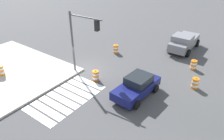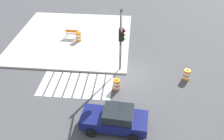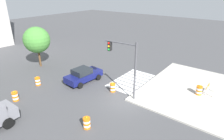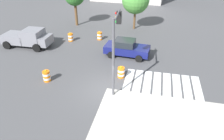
{
  "view_description": "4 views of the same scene",
  "coord_description": "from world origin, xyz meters",
  "px_view_note": "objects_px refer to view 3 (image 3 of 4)",
  "views": [
    {
      "loc": [
        12.79,
        12.56,
        10.12
      ],
      "look_at": [
        -0.32,
        3.02,
        0.89
      ],
      "focal_mm": 34.59,
      "sensor_mm": 36.0,
      "label": 1
    },
    {
      "loc": [
        -0.4,
        17.48,
        12.96
      ],
      "look_at": [
        1.15,
        1.02,
        1.14
      ],
      "focal_mm": 40.86,
      "sensor_mm": 36.0,
      "label": 2
    },
    {
      "loc": [
        -12.97,
        -8.42,
        9.78
      ],
      "look_at": [
        2.02,
        3.09,
        1.66
      ],
      "focal_mm": 30.46,
      "sensor_mm": 36.0,
      "label": 3
    },
    {
      "loc": [
        3.06,
        -11.9,
        9.09
      ],
      "look_at": [
        0.0,
        1.68,
        0.76
      ],
      "focal_mm": 32.61,
      "sensor_mm": 36.0,
      "label": 4
    }
  ],
  "objects_px": {
    "traffic_barrel_median_far": "(113,87)",
    "traffic_barrel_near_corner": "(38,81)",
    "sports_car": "(83,75)",
    "traffic_barrel_median_near": "(87,123)",
    "traffic_barrel_on_sidewalk": "(199,90)",
    "traffic_barrel_crosswalk_end": "(15,96)",
    "traffic_light_pole": "(124,59)",
    "construction_barricade": "(209,88)",
    "street_tree_streetside_mid": "(37,40)"
  },
  "relations": [
    {
      "from": "sports_car",
      "to": "traffic_barrel_on_sidewalk",
      "type": "bearing_deg",
      "value": -67.28
    },
    {
      "from": "sports_car",
      "to": "traffic_light_pole",
      "type": "distance_m",
      "value": 6.26
    },
    {
      "from": "construction_barricade",
      "to": "street_tree_streetside_mid",
      "type": "distance_m",
      "value": 21.03
    },
    {
      "from": "traffic_barrel_median_far",
      "to": "traffic_barrel_on_sidewalk",
      "type": "relative_size",
      "value": 1.0
    },
    {
      "from": "traffic_barrel_crosswalk_end",
      "to": "street_tree_streetside_mid",
      "type": "height_order",
      "value": "street_tree_streetside_mid"
    },
    {
      "from": "sports_car",
      "to": "street_tree_streetside_mid",
      "type": "xyz_separation_m",
      "value": [
        -0.27,
        8.03,
        2.84
      ]
    },
    {
      "from": "traffic_barrel_median_far",
      "to": "traffic_light_pole",
      "type": "xyz_separation_m",
      "value": [
        -0.18,
        -1.45,
        3.46
      ]
    },
    {
      "from": "traffic_light_pole",
      "to": "traffic_barrel_crosswalk_end",
      "type": "bearing_deg",
      "value": 131.47
    },
    {
      "from": "sports_car",
      "to": "traffic_barrel_near_corner",
      "type": "xyz_separation_m",
      "value": [
        -3.66,
        3.37,
        -0.36
      ]
    },
    {
      "from": "construction_barricade",
      "to": "traffic_barrel_near_corner",
      "type": "bearing_deg",
      "value": 120.88
    },
    {
      "from": "traffic_barrel_crosswalk_end",
      "to": "traffic_barrel_on_sidewalk",
      "type": "distance_m",
      "value": 17.7
    },
    {
      "from": "construction_barricade",
      "to": "traffic_barrel_crosswalk_end",
      "type": "bearing_deg",
      "value": 130.81
    },
    {
      "from": "sports_car",
      "to": "traffic_barrel_crosswalk_end",
      "type": "relative_size",
      "value": 4.33
    },
    {
      "from": "traffic_barrel_near_corner",
      "to": "street_tree_streetside_mid",
      "type": "relative_size",
      "value": 0.19
    },
    {
      "from": "sports_car",
      "to": "construction_barricade",
      "type": "relative_size",
      "value": 3.4
    },
    {
      "from": "street_tree_streetside_mid",
      "to": "traffic_barrel_median_far",
      "type": "bearing_deg",
      "value": -87.71
    },
    {
      "from": "traffic_barrel_near_corner",
      "to": "traffic_light_pole",
      "type": "height_order",
      "value": "traffic_light_pole"
    },
    {
      "from": "traffic_barrel_near_corner",
      "to": "traffic_barrel_median_far",
      "type": "xyz_separation_m",
      "value": [
        3.88,
        -7.36,
        0.0
      ]
    },
    {
      "from": "traffic_barrel_median_far",
      "to": "traffic_barrel_near_corner",
      "type": "bearing_deg",
      "value": 117.77
    },
    {
      "from": "street_tree_streetside_mid",
      "to": "traffic_barrel_crosswalk_end",
      "type": "bearing_deg",
      "value": -138.33
    },
    {
      "from": "construction_barricade",
      "to": "traffic_light_pole",
      "type": "xyz_separation_m",
      "value": [
        -5.48,
        6.53,
        3.19
      ]
    },
    {
      "from": "traffic_barrel_near_corner",
      "to": "construction_barricade",
      "type": "height_order",
      "value": "construction_barricade"
    },
    {
      "from": "traffic_barrel_near_corner",
      "to": "traffic_light_pole",
      "type": "distance_m",
      "value": 10.17
    },
    {
      "from": "traffic_barrel_near_corner",
      "to": "traffic_barrel_median_near",
      "type": "distance_m",
      "value": 9.37
    },
    {
      "from": "traffic_barrel_median_near",
      "to": "sports_car",
      "type": "bearing_deg",
      "value": 47.06
    },
    {
      "from": "traffic_barrel_median_near",
      "to": "traffic_barrel_median_far",
      "type": "relative_size",
      "value": 1.0
    },
    {
      "from": "traffic_barrel_crosswalk_end",
      "to": "traffic_light_pole",
      "type": "height_order",
      "value": "traffic_light_pole"
    },
    {
      "from": "sports_car",
      "to": "traffic_barrel_median_near",
      "type": "distance_m",
      "value": 7.97
    },
    {
      "from": "traffic_light_pole",
      "to": "traffic_barrel_median_far",
      "type": "bearing_deg",
      "value": 82.93
    },
    {
      "from": "traffic_barrel_near_corner",
      "to": "construction_barricade",
      "type": "relative_size",
      "value": 0.78
    },
    {
      "from": "traffic_barrel_median_near",
      "to": "construction_barricade",
      "type": "xyz_separation_m",
      "value": [
        10.94,
        -6.14,
        0.27
      ]
    },
    {
      "from": "sports_car",
      "to": "construction_barricade",
      "type": "bearing_deg",
      "value": -65.27
    },
    {
      "from": "traffic_barrel_crosswalk_end",
      "to": "sports_car",
      "type": "bearing_deg",
      "value": -18.37
    },
    {
      "from": "traffic_barrel_crosswalk_end",
      "to": "traffic_light_pole",
      "type": "relative_size",
      "value": 0.19
    },
    {
      "from": "sports_car",
      "to": "traffic_barrel_median_near",
      "type": "height_order",
      "value": "sports_car"
    },
    {
      "from": "traffic_barrel_crosswalk_end",
      "to": "traffic_barrel_median_far",
      "type": "relative_size",
      "value": 1.0
    },
    {
      "from": "traffic_barrel_crosswalk_end",
      "to": "traffic_barrel_near_corner",
      "type": "bearing_deg",
      "value": 19.98
    },
    {
      "from": "construction_barricade",
      "to": "traffic_light_pole",
      "type": "bearing_deg",
      "value": 130.01
    },
    {
      "from": "sports_car",
      "to": "traffic_light_pole",
      "type": "height_order",
      "value": "traffic_light_pole"
    },
    {
      "from": "construction_barricade",
      "to": "traffic_light_pole",
      "type": "height_order",
      "value": "traffic_light_pole"
    },
    {
      "from": "traffic_barrel_median_far",
      "to": "traffic_barrel_on_sidewalk",
      "type": "bearing_deg",
      "value": -58.21
    },
    {
      "from": "sports_car",
      "to": "traffic_barrel_near_corner",
      "type": "relative_size",
      "value": 4.33
    },
    {
      "from": "traffic_barrel_crosswalk_end",
      "to": "traffic_barrel_median_far",
      "type": "distance_m",
      "value": 9.36
    },
    {
      "from": "sports_car",
      "to": "traffic_barrel_median_far",
      "type": "height_order",
      "value": "sports_car"
    },
    {
      "from": "traffic_barrel_median_far",
      "to": "traffic_light_pole",
      "type": "relative_size",
      "value": 0.19
    },
    {
      "from": "traffic_barrel_on_sidewalk",
      "to": "construction_barricade",
      "type": "xyz_separation_m",
      "value": [
        0.81,
        -0.74,
        0.12
      ]
    },
    {
      "from": "street_tree_streetside_mid",
      "to": "traffic_barrel_near_corner",
      "type": "bearing_deg",
      "value": -126.11
    },
    {
      "from": "traffic_barrel_crosswalk_end",
      "to": "traffic_barrel_on_sidewalk",
      "type": "height_order",
      "value": "traffic_barrel_on_sidewalk"
    },
    {
      "from": "traffic_light_pole",
      "to": "construction_barricade",
      "type": "bearing_deg",
      "value": -49.99
    },
    {
      "from": "traffic_barrel_on_sidewalk",
      "to": "construction_barricade",
      "type": "relative_size",
      "value": 0.78
    }
  ]
}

